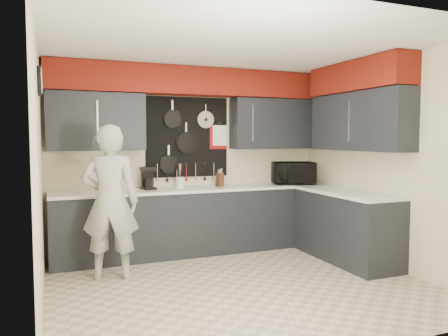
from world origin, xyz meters
name	(u,v)px	position (x,y,z in m)	size (l,w,h in m)	color
ground	(238,284)	(0.00, 0.00, 0.00)	(4.00, 4.00, 0.00)	#BFB194
back_wall_assembly	(194,110)	(0.01, 1.60, 2.01)	(4.00, 0.36, 2.60)	beige
right_wall_assembly	(362,112)	(1.85, 0.26, 1.94)	(0.36, 3.50, 2.60)	beige
left_wall_assembly	(39,169)	(-1.99, 0.02, 1.33)	(0.05, 3.50, 2.60)	beige
base_cabinets	(238,222)	(0.49, 1.13, 0.46)	(3.95, 2.20, 0.92)	black
microwave	(293,173)	(1.49, 1.35, 1.09)	(0.60, 0.41, 0.33)	black
knife_block	(220,180)	(0.35, 1.46, 1.02)	(0.09, 0.09, 0.19)	#391E12
utensil_crock	(180,183)	(-0.24, 1.45, 1.00)	(0.12, 0.12, 0.16)	silver
coffee_maker	(148,178)	(-0.68, 1.50, 1.08)	(0.20, 0.23, 0.31)	black
person	(110,202)	(-1.28, 0.73, 0.89)	(0.65, 0.42, 1.77)	#AAAAA7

